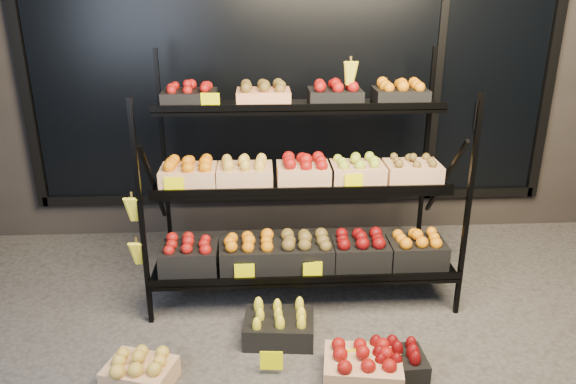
{
  "coord_description": "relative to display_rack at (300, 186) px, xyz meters",
  "views": [
    {
      "loc": [
        -0.3,
        -3.04,
        2.13
      ],
      "look_at": [
        -0.1,
        0.55,
        0.76
      ],
      "focal_mm": 35.0,
      "sensor_mm": 36.0,
      "label": 1
    }
  ],
  "objects": [
    {
      "name": "ground",
      "position": [
        0.01,
        -0.6,
        -0.79
      ],
      "size": [
        24.0,
        24.0,
        0.0
      ],
      "primitive_type": "plane",
      "color": "#514F4C",
      "rests_on": "ground"
    },
    {
      "name": "building",
      "position": [
        0.01,
        1.99,
        0.96
      ],
      "size": [
        6.0,
        2.08,
        3.5
      ],
      "color": "#2D2826",
      "rests_on": "ground"
    },
    {
      "name": "display_rack",
      "position": [
        0.0,
        0.0,
        0.0
      ],
      "size": [
        2.18,
        1.02,
        1.72
      ],
      "color": "black",
      "rests_on": "ground"
    },
    {
      "name": "tag_floor_a",
      "position": [
        -0.23,
        -1.0,
        -0.73
      ],
      "size": [
        0.13,
        0.01,
        0.12
      ],
      "primitive_type": "cube",
      "color": "#EAEA00",
      "rests_on": "ground"
    },
    {
      "name": "tag_floor_b",
      "position": [
        0.25,
        -1.0,
        -0.73
      ],
      "size": [
        0.13,
        0.01,
        0.12
      ],
      "primitive_type": "cube",
      "color": "#EAEA00",
      "rests_on": "ground"
    },
    {
      "name": "floor_crate_left",
      "position": [
        -0.97,
        -1.03,
        -0.7
      ],
      "size": [
        0.43,
        0.37,
        0.19
      ],
      "rotation": [
        0.0,
        0.0,
        -0.31
      ],
      "color": "#DEAE80",
      "rests_on": "ground"
    },
    {
      "name": "floor_crate_midleft",
      "position": [
        -0.18,
        -0.65,
        -0.69
      ],
      "size": [
        0.46,
        0.36,
        0.21
      ],
      "rotation": [
        0.0,
        0.0,
        -0.1
      ],
      "color": "black",
      "rests_on": "ground"
    },
    {
      "name": "floor_crate_midright",
      "position": [
        0.28,
        -1.07,
        -0.69
      ],
      "size": [
        0.47,
        0.38,
        0.21
      ],
      "rotation": [
        0.0,
        0.0,
        -0.15
      ],
      "color": "#DEAE80",
      "rests_on": "ground"
    },
    {
      "name": "floor_crate_right",
      "position": [
        0.47,
        -1.02,
        -0.7
      ],
      "size": [
        0.36,
        0.27,
        0.18
      ],
      "rotation": [
        0.0,
        0.0,
        0.04
      ],
      "color": "black",
      "rests_on": "ground"
    }
  ]
}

